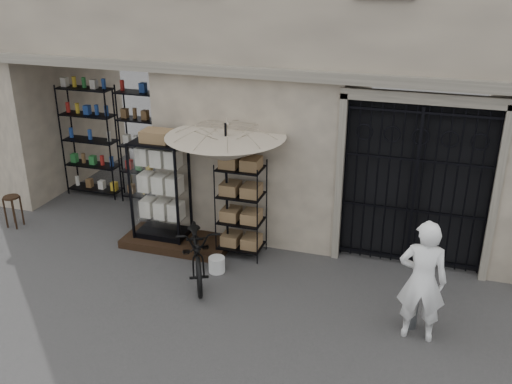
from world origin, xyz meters
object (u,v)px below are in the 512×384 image
(market_umbrella, at_px, (226,142))
(wooden_stool, at_px, (13,211))
(shopkeeper, at_px, (415,336))
(wire_rack, at_px, (241,210))
(steel_bollard, at_px, (413,301))
(display_cabinet, at_px, (160,194))
(bicycle, at_px, (198,275))
(white_bucket, at_px, (217,265))

(market_umbrella, height_order, wooden_stool, market_umbrella)
(shopkeeper, bearing_deg, wire_rack, -27.04)
(wire_rack, distance_m, wooden_stool, 4.74)
(wooden_stool, height_order, shopkeeper, wooden_stool)
(wooden_stool, relative_size, steel_bollard, 0.74)
(wire_rack, xyz_separation_m, shopkeeper, (3.18, -1.55, -0.87))
(display_cabinet, height_order, bicycle, display_cabinet)
(wire_rack, bearing_deg, wooden_stool, -168.85)
(white_bucket, bearing_deg, shopkeeper, -13.47)
(market_umbrella, distance_m, steel_bollard, 3.97)
(display_cabinet, xyz_separation_m, white_bucket, (1.37, -0.72, -0.84))
(wire_rack, bearing_deg, steel_bollard, -16.36)
(wire_rack, relative_size, white_bucket, 6.27)
(steel_bollard, bearing_deg, wire_rack, 156.36)
(wire_rack, distance_m, bicycle, 1.36)
(wooden_stool, bearing_deg, shopkeeper, -8.88)
(display_cabinet, height_order, wooden_stool, display_cabinet)
(market_umbrella, bearing_deg, bicycle, -102.60)
(wooden_stool, bearing_deg, display_cabinet, 5.34)
(display_cabinet, height_order, steel_bollard, display_cabinet)
(wooden_stool, relative_size, shopkeeper, 0.36)
(display_cabinet, relative_size, bicycle, 1.01)
(wire_rack, xyz_separation_m, steel_bollard, (3.10, -1.35, -0.42))
(display_cabinet, xyz_separation_m, wooden_stool, (-3.14, -0.29, -0.64))
(wooden_stool, xyz_separation_m, steel_bollard, (7.80, -1.04, 0.10))
(white_bucket, bearing_deg, bicycle, -143.87)
(wire_rack, distance_m, white_bucket, 1.06)
(white_bucket, height_order, shopkeeper, white_bucket)
(display_cabinet, xyz_separation_m, shopkeeper, (4.74, -1.52, -0.98))
(steel_bollard, bearing_deg, display_cabinet, 164.07)
(bicycle, height_order, wooden_stool, bicycle)
(market_umbrella, distance_m, bicycle, 2.31)
(display_cabinet, distance_m, bicycle, 1.74)
(display_cabinet, height_order, shopkeeper, display_cabinet)
(display_cabinet, relative_size, shopkeeper, 1.10)
(bicycle, distance_m, steel_bollard, 3.60)
(display_cabinet, xyz_separation_m, bicycle, (1.10, -0.91, -0.98))
(display_cabinet, relative_size, market_umbrella, 0.68)
(bicycle, height_order, steel_bollard, bicycle)
(shopkeeper, bearing_deg, white_bucket, -14.49)
(display_cabinet, relative_size, wooden_stool, 3.08)
(wire_rack, distance_m, market_umbrella, 1.28)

